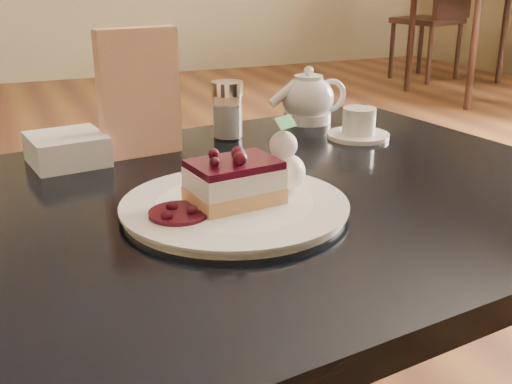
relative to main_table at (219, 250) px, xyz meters
name	(u,v)px	position (x,y,z in m)	size (l,w,h in m)	color
main_table	(219,250)	(0.00, 0.00, 0.00)	(1.20, 0.88, 0.70)	black
dessert_plate	(235,207)	(0.01, -0.05, 0.08)	(0.28, 0.28, 0.01)	white
cheesecake_slice	(234,182)	(0.01, -0.05, 0.11)	(0.12, 0.09, 0.06)	tan
whipped_cream	(283,171)	(0.08, -0.03, 0.11)	(0.06, 0.06, 0.05)	white
berry_sauce	(179,213)	(-0.07, -0.06, 0.09)	(0.07, 0.07, 0.01)	black
tea_set	(317,105)	(0.32, 0.31, 0.11)	(0.19, 0.25, 0.10)	white
menu_card	(139,93)	(-0.04, 0.25, 0.18)	(0.13, 0.03, 0.20)	beige
sugar_shaker	(228,110)	(0.12, 0.29, 0.13)	(0.06, 0.06, 0.10)	white
napkin_stack	(67,149)	(-0.16, 0.25, 0.10)	(0.11, 0.11, 0.05)	white
bg_table_far_right	(485,85)	(3.29, 3.09, -0.55)	(1.30, 2.01, 1.33)	black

